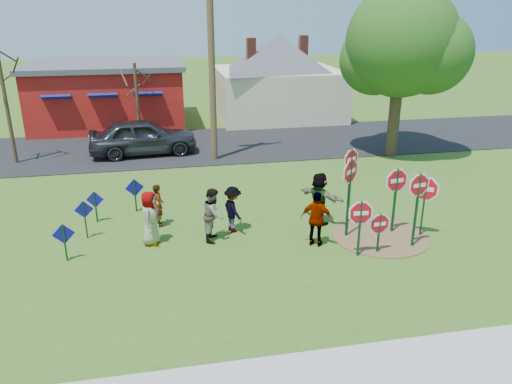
# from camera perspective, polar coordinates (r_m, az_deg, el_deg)

# --- Properties ---
(ground) EXTENTS (120.00, 120.00, 0.00)m
(ground) POSITION_cam_1_polar(r_m,az_deg,el_deg) (16.86, -1.57, -4.92)
(ground) COLOR #345C1A
(ground) RESTS_ON ground
(sidewalk) EXTENTS (22.00, 1.80, 0.08)m
(sidewalk) POSITION_cam_1_polar(r_m,az_deg,el_deg) (10.94, 5.23, -20.95)
(sidewalk) COLOR #9E9E99
(sidewalk) RESTS_ON ground
(road) EXTENTS (120.00, 7.50, 0.04)m
(road) POSITION_cam_1_polar(r_m,az_deg,el_deg) (27.59, -5.60, 5.35)
(road) COLOR black
(road) RESTS_ON ground
(dirt_patch) EXTENTS (3.20, 3.20, 0.03)m
(dirt_patch) POSITION_cam_1_polar(r_m,az_deg,el_deg) (17.26, 13.96, -4.89)
(dirt_patch) COLOR brown
(dirt_patch) RESTS_ON ground
(red_building) EXTENTS (9.40, 7.69, 3.90)m
(red_building) POSITION_cam_1_polar(r_m,az_deg,el_deg) (33.55, -16.45, 10.77)
(red_building) COLOR maroon
(red_building) RESTS_ON ground
(cream_house) EXTENTS (9.40, 9.40, 6.50)m
(cream_house) POSITION_cam_1_polar(r_m,az_deg,el_deg) (34.23, 2.51, 13.38)
(cream_house) COLOR beige
(cream_house) RESTS_ON ground
(stop_sign_a) EXTENTS (1.04, 0.12, 1.95)m
(stop_sign_a) POSITION_cam_1_polar(r_m,az_deg,el_deg) (15.32, 11.85, -2.80)
(stop_sign_a) COLOR #103C20
(stop_sign_a) RESTS_ON ground
(stop_sign_b) EXTENTS (0.84, 0.47, 2.83)m
(stop_sign_b) POSITION_cam_1_polar(r_m,az_deg,el_deg) (17.35, 10.76, 2.83)
(stop_sign_b) COLOR #103C20
(stop_sign_b) RESTS_ON ground
(stop_sign_c) EXTENTS (1.01, 0.20, 2.60)m
(stop_sign_c) POSITION_cam_1_polar(r_m,az_deg,el_deg) (16.15, 18.05, -0.14)
(stop_sign_c) COLOR #103C20
(stop_sign_c) RESTS_ON ground
(stop_sign_d) EXTENTS (1.10, 0.16, 2.41)m
(stop_sign_d) POSITION_cam_1_polar(r_m,az_deg,el_deg) (17.08, 15.74, 0.77)
(stop_sign_d) COLOR #103C20
(stop_sign_d) RESTS_ON ground
(stop_sign_e) EXTENTS (0.93, 0.09, 1.44)m
(stop_sign_e) POSITION_cam_1_polar(r_m,az_deg,el_deg) (15.81, 13.93, -3.78)
(stop_sign_e) COLOR #103C20
(stop_sign_e) RESTS_ON ground
(stop_sign_f) EXTENTS (0.97, 0.64, 2.24)m
(stop_sign_f) POSITION_cam_1_polar(r_m,az_deg,el_deg) (17.13, 18.78, -0.04)
(stop_sign_f) COLOR #103C20
(stop_sign_f) RESTS_ON ground
(stop_sign_g) EXTENTS (0.92, 0.74, 2.87)m
(stop_sign_g) POSITION_cam_1_polar(r_m,az_deg,el_deg) (16.30, 10.69, 1.40)
(stop_sign_g) COLOR #103C20
(stop_sign_g) RESTS_ON ground
(blue_diamond_a) EXTENTS (0.65, 0.14, 1.22)m
(blue_diamond_a) POSITION_cam_1_polar(r_m,az_deg,el_deg) (15.99, -21.08, -4.96)
(blue_diamond_a) COLOR #103C20
(blue_diamond_a) RESTS_ON ground
(blue_diamond_b) EXTENTS (0.60, 0.11, 1.33)m
(blue_diamond_b) POSITION_cam_1_polar(r_m,az_deg,el_deg) (17.24, -19.00, -2.51)
(blue_diamond_b) COLOR #103C20
(blue_diamond_b) RESTS_ON ground
(blue_diamond_c) EXTENTS (0.61, 0.09, 1.17)m
(blue_diamond_c) POSITION_cam_1_polar(r_m,az_deg,el_deg) (18.44, -17.89, -1.23)
(blue_diamond_c) COLOR #103C20
(blue_diamond_c) RESTS_ON ground
(blue_diamond_d) EXTENTS (0.68, 0.13, 1.29)m
(blue_diamond_d) POSITION_cam_1_polar(r_m,az_deg,el_deg) (18.96, -13.68, 0.05)
(blue_diamond_d) COLOR #103C20
(blue_diamond_d) RESTS_ON ground
(person_a) EXTENTS (0.77, 0.99, 1.79)m
(person_a) POSITION_cam_1_polar(r_m,az_deg,el_deg) (16.28, -12.02, -2.92)
(person_a) COLOR #393B8F
(person_a) RESTS_ON ground
(person_b) EXTENTS (0.48, 0.62, 1.52)m
(person_b) POSITION_cam_1_polar(r_m,az_deg,el_deg) (17.59, -11.08, -1.49)
(person_b) COLOR #267568
(person_b) RESTS_ON ground
(person_c) EXTENTS (0.89, 1.02, 1.78)m
(person_c) POSITION_cam_1_polar(r_m,az_deg,el_deg) (16.27, -4.88, -2.56)
(person_c) COLOR brown
(person_c) RESTS_ON ground
(person_d) EXTENTS (0.89, 1.17, 1.61)m
(person_d) POSITION_cam_1_polar(r_m,az_deg,el_deg) (16.82, -2.66, -2.00)
(person_d) COLOR #303034
(person_d) RESTS_ON ground
(person_e) EXTENTS (1.14, 0.92, 1.82)m
(person_e) POSITION_cam_1_polar(r_m,az_deg,el_deg) (15.91, 6.97, -3.10)
(person_e) COLOR #472F5C
(person_e) RESTS_ON ground
(person_f) EXTENTS (1.51, 1.72, 1.88)m
(person_f) POSITION_cam_1_polar(r_m,az_deg,el_deg) (17.51, 7.23, -0.73)
(person_f) COLOR #24582D
(person_f) RESTS_ON ground
(suv) EXTENTS (5.53, 2.61, 1.83)m
(suv) POSITION_cam_1_polar(r_m,az_deg,el_deg) (26.17, -12.77, 6.19)
(suv) COLOR #28282D
(suv) RESTS_ON road
(utility_pole) EXTENTS (2.49, 0.34, 10.18)m
(utility_pole) POSITION_cam_1_polar(r_m,az_deg,el_deg) (24.03, -5.13, 16.02)
(utility_pole) COLOR #4C3823
(utility_pole) RESTS_ON ground
(leafy_tree) EXTENTS (5.84, 5.33, 8.30)m
(leafy_tree) POSITION_cam_1_polar(r_m,az_deg,el_deg) (25.75, 16.53, 15.58)
(leafy_tree) COLOR #382819
(leafy_tree) RESTS_ON ground
(bare_tree_west) EXTENTS (1.80, 1.80, 6.26)m
(bare_tree_west) POSITION_cam_1_polar(r_m,az_deg,el_deg) (26.25, -27.05, 11.43)
(bare_tree_west) COLOR #382819
(bare_tree_west) RESTS_ON ground
(bare_tree_east) EXTENTS (1.80, 1.80, 4.29)m
(bare_tree_east) POSITION_cam_1_polar(r_m,az_deg,el_deg) (28.92, -13.50, 11.18)
(bare_tree_east) COLOR #382819
(bare_tree_east) RESTS_ON ground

